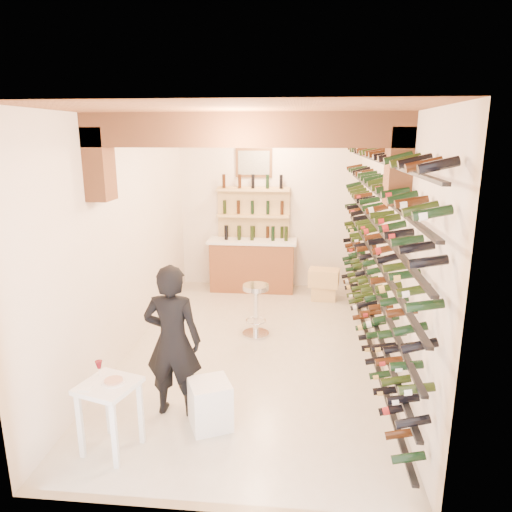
{
  "coord_description": "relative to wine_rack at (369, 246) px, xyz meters",
  "views": [
    {
      "loc": [
        0.62,
        -6.11,
        2.97
      ],
      "look_at": [
        0.0,
        0.3,
        1.3
      ],
      "focal_mm": 32.84,
      "sensor_mm": 36.0,
      "label": 1
    }
  ],
  "objects": [
    {
      "name": "ground",
      "position": [
        -1.53,
        0.0,
        -1.55
      ],
      "size": [
        6.0,
        6.0,
        0.0
      ],
      "primitive_type": "plane",
      "color": "beige",
      "rests_on": "ground"
    },
    {
      "name": "room_shell",
      "position": [
        -1.53,
        -0.26,
        0.7
      ],
      "size": [
        3.52,
        6.02,
        3.21
      ],
      "color": "#F0E3D0",
      "rests_on": "ground"
    },
    {
      "name": "wine_rack",
      "position": [
        0.0,
        0.0,
        0.0
      ],
      "size": [
        0.32,
        5.7,
        2.56
      ],
      "color": "black",
      "rests_on": "ground"
    },
    {
      "name": "back_counter",
      "position": [
        -1.83,
        2.65,
        -1.02
      ],
      "size": [
        1.7,
        0.62,
        1.29
      ],
      "color": "brown",
      "rests_on": "ground"
    },
    {
      "name": "back_shelving",
      "position": [
        -1.83,
        2.89,
        -0.38
      ],
      "size": [
        1.4,
        0.31,
        2.73
      ],
      "color": "#D4B477",
      "rests_on": "ground"
    },
    {
      "name": "tasting_table",
      "position": [
        -2.67,
        -2.31,
        -0.96
      ],
      "size": [
        0.61,
        0.61,
        0.86
      ],
      "rotation": [
        0.0,
        0.0,
        -0.29
      ],
      "color": "white",
      "rests_on": "ground"
    },
    {
      "name": "white_stool",
      "position": [
        -1.8,
        -1.85,
        -1.3
      ],
      "size": [
        0.53,
        0.53,
        0.5
      ],
      "primitive_type": "cube",
      "rotation": [
        0.0,
        0.0,
        0.43
      ],
      "color": "white",
      "rests_on": "ground"
    },
    {
      "name": "person",
      "position": [
        -2.23,
        -1.63,
        -0.7
      ],
      "size": [
        0.63,
        0.42,
        1.69
      ],
      "primitive_type": "imported",
      "rotation": [
        0.0,
        0.0,
        3.11
      ],
      "color": "black",
      "rests_on": "ground"
    },
    {
      "name": "chrome_barstool",
      "position": [
        -1.55,
        0.5,
        -1.08
      ],
      "size": [
        0.41,
        0.41,
        0.8
      ],
      "rotation": [
        0.0,
        0.0,
        -0.36
      ],
      "color": "silver",
      "rests_on": "ground"
    },
    {
      "name": "crate_lower",
      "position": [
        -0.46,
        2.2,
        -1.42
      ],
      "size": [
        0.45,
        0.32,
        0.26
      ],
      "primitive_type": "cube",
      "rotation": [
        0.0,
        0.0,
        -0.03
      ],
      "color": "#E8C17F",
      "rests_on": "ground"
    },
    {
      "name": "crate_upper",
      "position": [
        -0.46,
        2.2,
        -1.13
      ],
      "size": [
        0.59,
        0.45,
        0.32
      ],
      "primitive_type": "cube",
      "rotation": [
        0.0,
        0.0,
        -0.15
      ],
      "color": "#E8C17F",
      "rests_on": "crate_lower"
    }
  ]
}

